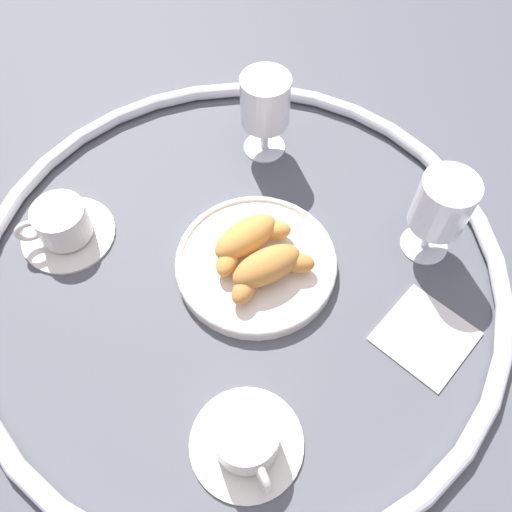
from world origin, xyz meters
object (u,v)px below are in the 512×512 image
juice_glass_right (442,207)px  juice_glass_left (265,103)px  croissant_small (268,268)px  coffee_cup_far (63,225)px  folded_napkin (425,336)px  coffee_cup_near (247,440)px  pastry_plate (256,263)px  croissant_large (247,239)px

juice_glass_right → juice_glass_left: bearing=-75.3°
croissant_small → coffee_cup_far: (0.19, -0.24, -0.01)m
juice_glass_left → folded_napkin: size_ratio=1.27×
coffee_cup_near → coffee_cup_far: 0.40m
pastry_plate → croissant_small: 0.04m
croissant_large → coffee_cup_far: 0.27m
juice_glass_right → folded_napkin: 0.17m
folded_napkin → juice_glass_right: bearing=-134.1°
coffee_cup_far → pastry_plate: bearing=133.4°
pastry_plate → croissant_small: croissant_small is taller
croissant_small → juice_glass_right: bearing=160.0°
croissant_large → croissant_small: same height
pastry_plate → croissant_small: bearing=85.5°
croissant_large → juice_glass_right: juice_glass_right is taller
pastry_plate → coffee_cup_far: size_ratio=1.67×
juice_glass_left → juice_glass_right: bearing=104.7°
pastry_plate → croissant_large: 0.04m
croissant_small → juice_glass_right: 0.24m
croissant_large → coffee_cup_far: bearing=-42.6°
croissant_large → croissant_small: 0.06m
croissant_small → juice_glass_left: juice_glass_left is taller
coffee_cup_far → croissant_large: bearing=137.4°
juice_glass_right → folded_napkin: size_ratio=1.27×
croissant_large → croissant_small: (0.00, 0.05, 0.00)m
pastry_plate → juice_glass_right: (-0.22, 0.11, 0.08)m
croissant_large → juice_glass_left: juice_glass_left is taller
croissant_small → coffee_cup_near: croissant_small is taller
pastry_plate → coffee_cup_far: bearing=-46.6°
pastry_plate → coffee_cup_near: (0.15, 0.19, 0.01)m
pastry_plate → croissant_small: size_ratio=1.66×
coffee_cup_far → juice_glass_right: (-0.41, 0.32, 0.07)m
pastry_plate → juice_glass_right: bearing=153.1°
croissant_small → juice_glass_left: bearing=-125.1°
folded_napkin → croissant_small: bearing=-56.8°
croissant_small → juice_glass_right: (-0.22, 0.08, 0.05)m
pastry_plate → croissant_large: size_ratio=1.66×
croissant_small → coffee_cup_near: bearing=47.6°
juice_glass_left → folded_napkin: (0.02, 0.39, -0.09)m
juice_glass_left → folded_napkin: bearing=86.4°
croissant_small → folded_napkin: (-0.12, 0.19, -0.04)m
croissant_large → juice_glass_right: size_ratio=0.98×
coffee_cup_far → juice_glass_right: size_ratio=0.97×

